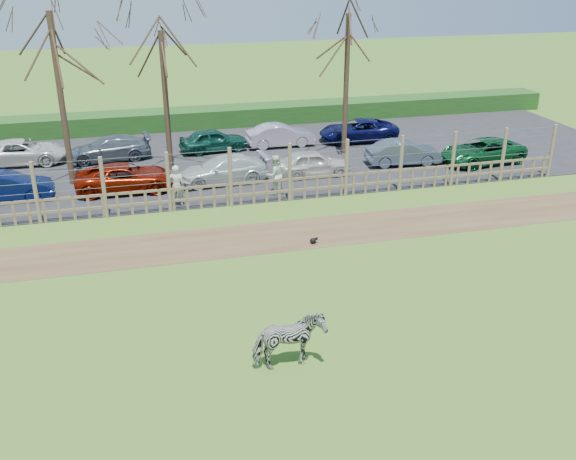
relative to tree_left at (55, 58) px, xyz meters
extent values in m
plane|color=olive|center=(6.50, -12.50, -5.62)|extent=(120.00, 120.00, 0.00)
cube|color=brown|center=(6.50, -8.00, -5.61)|extent=(34.00, 2.80, 0.01)
cube|color=#232326|center=(6.50, 2.00, -5.60)|extent=(44.00, 13.00, 0.04)
cube|color=#1E4716|center=(6.50, 9.00, -5.07)|extent=(46.00, 2.00, 1.10)
cube|color=brown|center=(6.50, -4.50, -5.17)|extent=(30.00, 0.06, 0.10)
cube|color=brown|center=(6.50, -4.50, -4.67)|extent=(30.00, 0.06, 0.10)
cylinder|color=brown|center=(-1.00, -4.50, -4.37)|extent=(0.16, 0.16, 2.50)
cylinder|color=brown|center=(1.50, -4.50, -4.37)|extent=(0.16, 0.16, 2.50)
cylinder|color=brown|center=(4.00, -4.50, -4.37)|extent=(0.16, 0.16, 2.50)
cylinder|color=brown|center=(6.50, -4.50, -4.37)|extent=(0.16, 0.16, 2.50)
cylinder|color=brown|center=(9.00, -4.50, -4.37)|extent=(0.16, 0.16, 2.50)
cylinder|color=brown|center=(11.50, -4.50, -4.37)|extent=(0.16, 0.16, 2.50)
cylinder|color=brown|center=(14.00, -4.50, -4.37)|extent=(0.16, 0.16, 2.50)
cylinder|color=brown|center=(16.50, -4.50, -4.37)|extent=(0.16, 0.16, 2.50)
cylinder|color=brown|center=(19.00, -4.50, -4.37)|extent=(0.16, 0.16, 2.50)
cylinder|color=brown|center=(21.50, -4.50, -4.37)|extent=(0.16, 0.16, 2.50)
cylinder|color=gray|center=(6.50, -4.50, -4.37)|extent=(30.00, 0.02, 0.02)
cylinder|color=gray|center=(6.50, -4.50, -3.97)|extent=(30.00, 0.02, 0.02)
cylinder|color=gray|center=(6.50, -4.50, -3.57)|extent=(30.00, 0.02, 0.02)
cylinder|color=gray|center=(6.50, -4.50, -3.22)|extent=(30.00, 0.02, 0.02)
cylinder|color=#3D2B1E|center=(0.00, 0.00, -1.87)|extent=(0.26, 0.26, 7.50)
cylinder|color=#3D2B1E|center=(4.50, 1.00, -2.37)|extent=(0.26, 0.26, 6.50)
cylinder|color=#3D2B1E|center=(13.50, 1.50, -2.12)|extent=(0.26, 0.26, 7.00)
imported|color=gray|center=(5.96, -16.02, -4.86)|extent=(1.86, 0.96, 1.52)
imported|color=beige|center=(4.35, -3.95, -4.71)|extent=(0.71, 0.56, 1.72)
imported|color=beige|center=(8.56, -3.64, -4.71)|extent=(1.00, 0.88, 1.72)
sphere|color=black|center=(8.70, -8.96, -5.51)|extent=(0.22, 0.22, 0.22)
sphere|color=black|center=(8.83, -8.96, -5.43)|extent=(0.11, 0.11, 0.11)
imported|color=#091549|center=(-2.50, -1.58, -4.98)|extent=(3.65, 1.29, 1.20)
imported|color=maroon|center=(2.35, -1.62, -4.98)|extent=(4.36, 2.09, 1.20)
imported|color=silver|center=(6.65, -1.57, -4.98)|extent=(4.25, 1.99, 1.20)
imported|color=silver|center=(10.88, -1.60, -4.98)|extent=(3.55, 1.48, 1.20)
imported|color=#4E5B69|center=(15.66, -1.11, -4.98)|extent=(3.75, 1.61, 1.20)
imported|color=#0E5323|center=(19.55, -1.88, -4.98)|extent=(4.54, 2.52, 1.20)
imported|color=silver|center=(-2.52, 3.72, -4.98)|extent=(4.39, 2.14, 1.20)
imported|color=slate|center=(1.65, 3.27, -4.98)|extent=(4.27, 2.03, 1.20)
imported|color=#124536|center=(6.96, 3.51, -4.98)|extent=(3.67, 1.83, 1.20)
imported|color=#C2B1C3|center=(10.60, 3.59, -4.98)|extent=(3.66, 1.33, 1.20)
imported|color=#0C0F40|center=(15.03, 3.50, -4.98)|extent=(4.44, 2.27, 1.20)
camera|label=1|loc=(2.54, -29.11, 4.02)|focal=40.00mm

